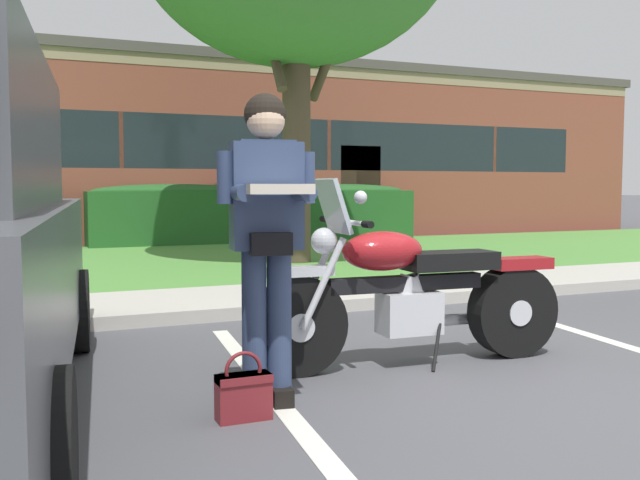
% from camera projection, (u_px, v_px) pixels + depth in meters
% --- Properties ---
extents(ground_plane, '(140.00, 140.00, 0.00)m').
position_uv_depth(ground_plane, '(527.00, 390.00, 4.23)').
color(ground_plane, '#4C4C51').
extents(curb_strip, '(60.00, 0.20, 0.12)m').
position_uv_depth(curb_strip, '(329.00, 305.00, 6.85)').
color(curb_strip, '#B7B2A8').
rests_on(curb_strip, ground).
extents(concrete_walk, '(60.00, 1.50, 0.08)m').
position_uv_depth(concrete_walk, '(296.00, 295.00, 7.63)').
color(concrete_walk, '#B7B2A8').
rests_on(concrete_walk, ground).
extents(grass_lawn, '(60.00, 6.26, 0.06)m').
position_uv_depth(grass_lawn, '(205.00, 261.00, 11.18)').
color(grass_lawn, '#518E3D').
rests_on(grass_lawn, ground).
extents(stall_stripe_0, '(0.61, 4.39, 0.01)m').
position_uv_depth(stall_stripe_0, '(285.00, 410.00, 3.83)').
color(stall_stripe_0, silver).
rests_on(stall_stripe_0, ground).
extents(motorcycle, '(2.24, 0.82, 1.26)m').
position_uv_depth(motorcycle, '(422.00, 293.00, 4.80)').
color(motorcycle, black).
rests_on(motorcycle, ground).
extents(rider_person, '(0.53, 0.62, 1.70)m').
position_uv_depth(rider_person, '(267.00, 222.00, 3.87)').
color(rider_person, black).
rests_on(rider_person, ground).
extents(handbag, '(0.28, 0.13, 0.36)m').
position_uv_depth(handbag, '(244.00, 392.00, 3.67)').
color(handbag, maroon).
rests_on(handbag, ground).
extents(hedge_center_left, '(3.39, 0.90, 1.24)m').
position_uv_depth(hedge_center_left, '(176.00, 214.00, 14.10)').
color(hedge_center_left, '#235623').
rests_on(hedge_center_left, ground).
extents(hedge_center_right, '(2.86, 0.90, 1.24)m').
position_uv_depth(hedge_center_right, '(346.00, 211.00, 15.58)').
color(hedge_center_right, '#235623').
rests_on(hedge_center_right, ground).
extents(brick_building, '(26.43, 11.43, 4.01)m').
position_uv_depth(brick_building, '(91.00, 156.00, 19.10)').
color(brick_building, brown).
rests_on(brick_building, ground).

